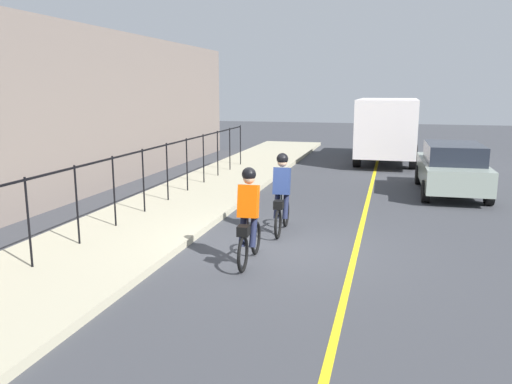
# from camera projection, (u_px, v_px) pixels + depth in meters

# --- Properties ---
(ground_plane) EXTENTS (80.00, 80.00, 0.00)m
(ground_plane) POSITION_uv_depth(u_px,v_px,m) (276.00, 248.00, 10.67)
(ground_plane) COLOR #383A3F
(lane_line_centre) EXTENTS (36.00, 0.12, 0.01)m
(lane_line_centre) POSITION_uv_depth(u_px,v_px,m) (355.00, 254.00, 10.27)
(lane_line_centre) COLOR yellow
(lane_line_centre) RESTS_ON ground
(sidewalk) EXTENTS (40.00, 3.20, 0.15)m
(sidewalk) POSITION_uv_depth(u_px,v_px,m) (126.00, 233.00, 11.50)
(sidewalk) COLOR #A9A389
(sidewalk) RESTS_ON ground
(building_wall) EXTENTS (28.00, 0.80, 5.07)m
(building_wall) POSITION_uv_depth(u_px,v_px,m) (36.00, 115.00, 13.82)
(building_wall) COLOR #70635C
(building_wall) RESTS_ON ground
(iron_fence) EXTENTS (18.75, 0.04, 1.60)m
(iron_fence) POSITION_uv_depth(u_px,v_px,m) (129.00, 171.00, 12.31)
(iron_fence) COLOR black
(iron_fence) RESTS_ON sidewalk
(cyclist_lead) EXTENTS (1.71, 0.37, 1.83)m
(cyclist_lead) POSITION_uv_depth(u_px,v_px,m) (249.00, 217.00, 9.55)
(cyclist_lead) COLOR black
(cyclist_lead) RESTS_ON ground
(cyclist_follow) EXTENTS (1.71, 0.37, 1.83)m
(cyclist_follow) POSITION_uv_depth(u_px,v_px,m) (282.00, 194.00, 11.61)
(cyclist_follow) COLOR black
(cyclist_follow) RESTS_ON ground
(patrol_sedan) EXTENTS (4.44, 2.00, 1.58)m
(patrol_sedan) POSITION_uv_depth(u_px,v_px,m) (452.00, 168.00, 16.01)
(patrol_sedan) COLOR gray
(patrol_sedan) RESTS_ON ground
(box_truck_background) EXTENTS (6.73, 2.60, 2.78)m
(box_truck_background) POSITION_uv_depth(u_px,v_px,m) (387.00, 127.00, 22.90)
(box_truck_background) COLOR white
(box_truck_background) RESTS_ON ground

